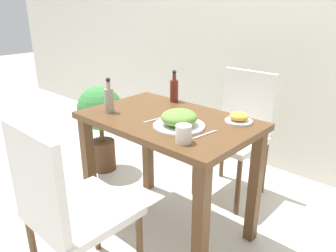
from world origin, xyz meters
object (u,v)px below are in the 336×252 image
food_plate (179,119)px  condiment_bottle (174,90)px  drink_cup (184,134)px  potted_plant_left (100,117)px  chair_far (238,127)px  sauce_bottle (109,99)px  side_plate (239,118)px  chair_near (66,206)px

food_plate → condiment_bottle: size_ratio=1.31×
drink_cup → potted_plant_left: (-1.21, 0.42, -0.31)m
potted_plant_left → chair_far: bearing=25.0°
food_plate → sauce_bottle: bearing=-169.1°
chair_far → side_plate: (0.27, -0.48, 0.26)m
condiment_bottle → side_plate: bearing=-6.9°
condiment_bottle → chair_near: bearing=-78.5°
food_plate → potted_plant_left: size_ratio=0.37×
chair_far → condiment_bottle: size_ratio=4.36×
potted_plant_left → condiment_bottle: bearing=3.7°
chair_near → potted_plant_left: (-0.94, 0.88, -0.04)m
side_plate → sauce_bottle: bearing=-151.3°
chair_near → potted_plant_left: size_ratio=1.24×
side_plate → potted_plant_left: (-1.26, 0.01, -0.30)m
chair_near → condiment_bottle: 1.00m
chair_near → condiment_bottle: (-0.19, 0.93, 0.31)m
chair_near → side_plate: size_ratio=6.12×
drink_cup → sauce_bottle: (-0.60, 0.05, 0.04)m
sauce_bottle → potted_plant_left: (-0.61, 0.37, -0.35)m
drink_cup → condiment_bottle: size_ratio=0.41×
condiment_bottle → potted_plant_left: condiment_bottle is taller
chair_far → chair_near: bearing=-92.4°
side_plate → condiment_bottle: (-0.51, 0.06, 0.06)m
sauce_bottle → chair_far: bearing=65.4°
drink_cup → condiment_bottle: bearing=135.0°
food_plate → side_plate: size_ratio=1.84×
chair_far → drink_cup: (0.22, -0.88, 0.27)m
side_plate → chair_far: bearing=119.2°
food_plate → condiment_bottle: condiment_bottle is taller
side_plate → potted_plant_left: 1.29m
food_plate → condiment_bottle: bearing=134.4°
chair_far → food_plate: chair_far is taller
chair_near → chair_far: bearing=-92.4°
sauce_bottle → condiment_bottle: bearing=72.1°
potted_plant_left → food_plate: bearing=-14.6°
sauce_bottle → chair_near: bearing=-58.0°
potted_plant_left → chair_near: bearing=-43.3°
food_plate → sauce_bottle: sauce_bottle is taller
chair_near → food_plate: size_ratio=3.33×
chair_far → potted_plant_left: 1.10m
chair_near → sauce_bottle: 0.68m
chair_far → condiment_bottle: 0.57m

